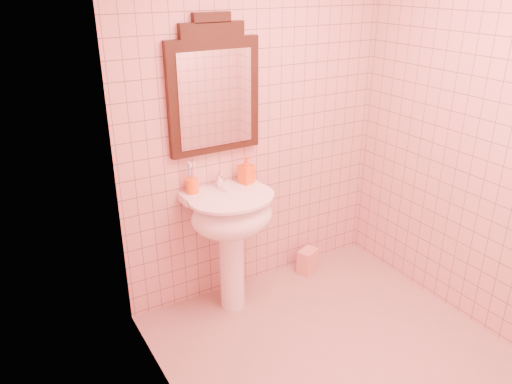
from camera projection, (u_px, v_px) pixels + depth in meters
floor at (348, 363)px, 3.05m from camera, size 2.20×2.20×0.00m
back_wall at (257, 122)px, 3.41m from camera, size 2.00×0.02×2.50m
pedestal_sink at (232, 223)px, 3.32m from camera, size 0.58×0.58×0.86m
faucet at (221, 180)px, 3.32m from camera, size 0.04×0.16×0.11m
mirror at (214, 91)px, 3.14m from camera, size 0.62×0.06×0.87m
toothbrush_cup at (192, 186)px, 3.25m from camera, size 0.08×0.08×0.19m
soap_dispenser at (246, 170)px, 3.39m from camera, size 0.11×0.11×0.19m
towel at (308, 261)px, 3.95m from camera, size 0.19×0.16×0.19m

